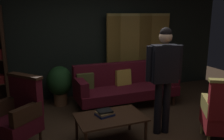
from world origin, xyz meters
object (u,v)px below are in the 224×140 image
at_px(book_navy_cloth, 105,115).
at_px(book_tan_leather, 105,113).
at_px(coffee_table, 110,119).
at_px(armchair_wing_left, 19,114).
at_px(folding_screen, 137,51).
at_px(standing_figure, 164,72).
at_px(potted_plant, 60,83).
at_px(book_black_cloth, 105,111).
at_px(velvet_couch, 125,84).

xyz_separation_m(book_navy_cloth, book_tan_leather, (0.00, 0.00, 0.03)).
bearing_deg(book_tan_leather, coffee_table, -42.89).
distance_m(armchair_wing_left, book_navy_cloth, 1.24).
relative_size(folding_screen, standing_figure, 1.12).
height_order(folding_screen, armchair_wing_left, folding_screen).
relative_size(armchair_wing_left, potted_plant, 1.24).
bearing_deg(book_black_cloth, coffee_table, -42.89).
relative_size(folding_screen, book_black_cloth, 8.88).
bearing_deg(folding_screen, standing_figure, -107.22).
xyz_separation_m(velvet_couch, potted_plant, (-1.27, 0.50, 0.03)).
bearing_deg(folding_screen, book_navy_cloth, -127.54).
bearing_deg(velvet_couch, armchair_wing_left, -156.46).
relative_size(standing_figure, book_black_cloth, 7.96).
bearing_deg(potted_plant, armchair_wing_left, -120.38).
xyz_separation_m(coffee_table, standing_figure, (0.88, -0.01, 0.65)).
height_order(armchair_wing_left, book_black_cloth, armchair_wing_left).
bearing_deg(armchair_wing_left, coffee_table, -18.38).
xyz_separation_m(potted_plant, book_black_cloth, (0.36, -1.77, 0.01)).
height_order(coffee_table, armchair_wing_left, armchair_wing_left).
bearing_deg(velvet_couch, coffee_table, -122.35).
height_order(armchair_wing_left, book_tan_leather, armchair_wing_left).
relative_size(velvet_couch, standing_figure, 1.25).
height_order(standing_figure, book_black_cloth, standing_figure).
distance_m(velvet_couch, book_black_cloth, 1.56).
bearing_deg(standing_figure, armchair_wing_left, 168.61).
bearing_deg(book_black_cloth, book_tan_leather, 0.00).
xyz_separation_m(armchair_wing_left, standing_figure, (2.14, -0.43, 0.54)).
height_order(folding_screen, velvet_couch, folding_screen).
distance_m(folding_screen, armchair_wing_left, 3.36).
relative_size(folding_screen, velvet_couch, 0.90).
relative_size(folding_screen, armchair_wing_left, 1.83).
relative_size(velvet_couch, book_navy_cloth, 8.65).
bearing_deg(armchair_wing_left, potted_plant, 59.62).
distance_m(velvet_couch, book_navy_cloth, 1.56).
bearing_deg(coffee_table, standing_figure, -0.88).
height_order(coffee_table, book_black_cloth, book_black_cloth).
distance_m(potted_plant, book_black_cloth, 1.81).
distance_m(coffee_table, standing_figure, 1.10).
bearing_deg(book_navy_cloth, velvet_couch, 54.41).
distance_m(velvet_couch, armchair_wing_left, 2.29).
distance_m(coffee_table, armchair_wing_left, 1.33).
bearing_deg(book_black_cloth, folding_screen, 52.46).
bearing_deg(book_navy_cloth, standing_figure, -4.50).
distance_m(standing_figure, potted_plant, 2.33).
distance_m(velvet_couch, potted_plant, 1.37).
xyz_separation_m(velvet_couch, coffee_table, (-0.84, -1.33, -0.08)).
height_order(standing_figure, book_tan_leather, standing_figure).
bearing_deg(potted_plant, book_tan_leather, -78.54).
relative_size(potted_plant, book_tan_leather, 3.65).
bearing_deg(armchair_wing_left, book_black_cloth, -16.66).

